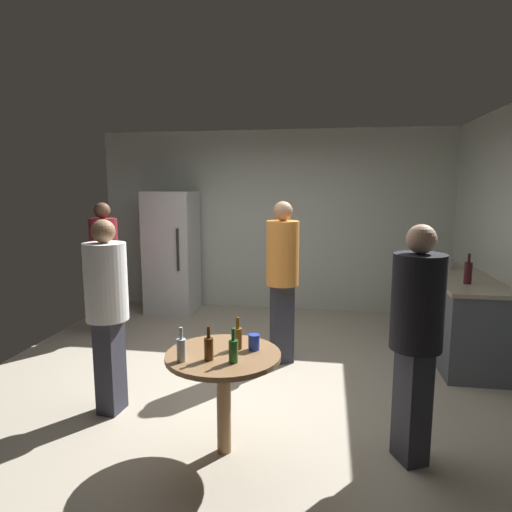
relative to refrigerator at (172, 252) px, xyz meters
The scene contains 16 objects.
ground_plane 2.81m from the refrigerator, 56.23° to the right, with size 5.20×5.20×0.10m, color #B2A893.
wall_back 1.60m from the refrigerator, 16.30° to the left, with size 5.32×0.06×2.70m, color beige.
refrigerator is the anchor object (origin of this frame).
kitchen_counter 3.97m from the refrigerator, 18.23° to the right, with size 0.64×1.71×0.90m.
kettle 3.78m from the refrigerator, 11.79° to the right, with size 0.24×0.17×0.18m.
wine_bottle_on_counter 4.04m from the refrigerator, 23.52° to the right, with size 0.08×0.08×0.31m.
foreground_table 3.80m from the refrigerator, 65.01° to the right, with size 0.80×0.80×0.73m.
beer_bottle_amber 3.74m from the refrigerator, 63.21° to the right, with size 0.06×0.06×0.23m.
beer_bottle_brown 3.88m from the refrigerator, 66.71° to the right, with size 0.06×0.06×0.23m.
beer_bottle_green 3.97m from the refrigerator, 64.55° to the right, with size 0.06×0.06×0.23m.
beer_bottle_clear 3.86m from the refrigerator, 69.34° to the right, with size 0.06×0.06×0.23m.
plastic_cup_blue 3.79m from the refrigerator, 61.63° to the right, with size 0.08×0.08×0.11m, color blue.
person_in_black_shirt 4.41m from the refrigerator, 49.03° to the right, with size 0.45×0.45×1.64m.
person_in_white_shirt 3.06m from the refrigerator, 79.96° to the right, with size 0.37×0.37×1.62m.
person_in_orange_shirt 2.52m from the refrigerator, 43.23° to the right, with size 0.45×0.45×1.72m.
person_in_maroon_shirt 1.26m from the refrigerator, 111.20° to the right, with size 0.43×0.43×1.68m.
Camera 1 is at (0.82, -4.09, 1.88)m, focal length 31.26 mm.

